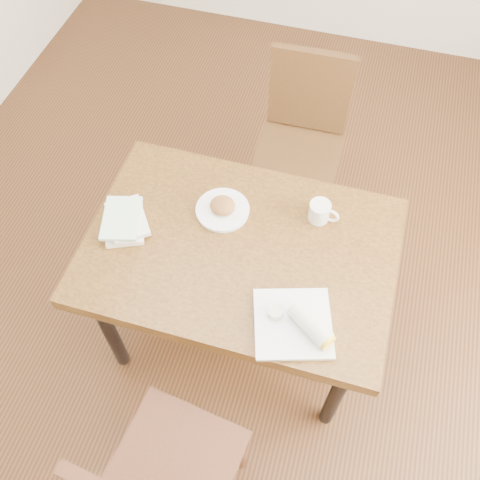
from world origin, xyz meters
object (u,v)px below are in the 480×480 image
(table, at_px, (240,259))
(book_stack, at_px, (125,221))
(chair_far, at_px, (302,133))
(plate_burrito, at_px, (298,324))
(coffee_mug, at_px, (320,211))
(plate_scone, at_px, (223,208))

(table, relative_size, book_stack, 4.64)
(chair_far, height_order, plate_burrito, chair_far)
(plate_burrito, bearing_deg, book_stack, 162.27)
(coffee_mug, relative_size, plate_burrito, 0.37)
(plate_burrito, relative_size, book_stack, 1.30)
(chair_far, bearing_deg, book_stack, -121.06)
(chair_far, bearing_deg, coffee_mug, -73.40)
(table, distance_m, coffee_mug, 0.37)
(table, bearing_deg, plate_burrito, -42.64)
(chair_far, xyz_separation_m, book_stack, (-0.54, -0.89, 0.23))
(chair_far, distance_m, coffee_mug, 0.72)
(coffee_mug, distance_m, book_stack, 0.77)
(coffee_mug, xyz_separation_m, plate_burrito, (0.02, -0.49, -0.02))
(plate_burrito, xyz_separation_m, book_stack, (-0.75, 0.24, 0.00))
(book_stack, bearing_deg, chair_far, 58.94)
(plate_burrito, bearing_deg, coffee_mug, 92.63)
(chair_far, relative_size, plate_scone, 4.40)
(chair_far, xyz_separation_m, plate_burrito, (0.22, -1.13, 0.23))
(plate_scone, height_order, book_stack, plate_scone)
(plate_scone, xyz_separation_m, plate_burrito, (0.40, -0.41, 0.01))
(table, relative_size, coffee_mug, 9.55)
(plate_scone, distance_m, book_stack, 0.39)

